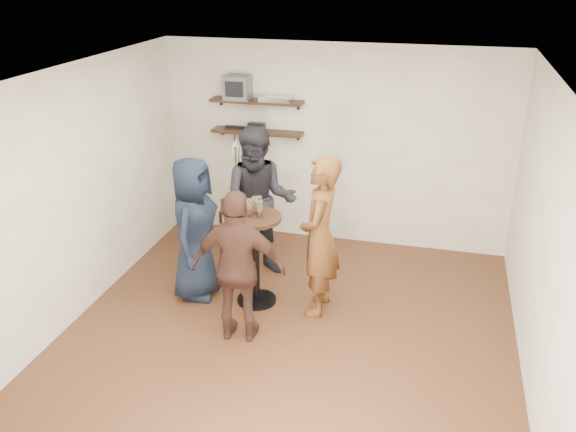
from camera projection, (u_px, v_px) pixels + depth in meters
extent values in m
cube|color=#4D2618|center=(285.00, 342.00, 6.12)|extent=(4.50, 5.00, 0.04)
cube|color=white|center=(285.00, 77.00, 5.08)|extent=(4.50, 5.00, 0.04)
cube|color=white|center=(335.00, 146.00, 7.84)|extent=(4.50, 0.04, 2.60)
cube|color=white|center=(169.00, 399.00, 3.36)|extent=(4.50, 0.04, 2.60)
cube|color=white|center=(67.00, 199.00, 6.13)|extent=(0.04, 5.00, 2.60)
cube|color=white|center=(548.00, 249.00, 5.08)|extent=(0.04, 5.00, 2.60)
cube|color=black|center=(257.00, 101.00, 7.73)|extent=(1.20, 0.25, 0.04)
cube|color=black|center=(257.00, 132.00, 7.89)|extent=(1.20, 0.25, 0.04)
cube|color=#59595B|center=(238.00, 87.00, 7.72)|extent=(0.32, 0.30, 0.30)
cube|color=silver|center=(276.00, 99.00, 7.65)|extent=(0.40, 0.24, 0.06)
cube|color=black|center=(257.00, 127.00, 7.86)|extent=(0.22, 0.10, 0.10)
cube|color=black|center=(237.00, 127.00, 7.99)|extent=(0.30, 0.05, 0.03)
cube|color=black|center=(239.00, 206.00, 7.92)|extent=(0.61, 0.61, 0.04)
cylinder|color=black|center=(221.00, 230.00, 7.91)|extent=(0.04, 0.04, 0.54)
cylinder|color=black|center=(249.00, 233.00, 7.82)|extent=(0.04, 0.04, 0.54)
cylinder|color=black|center=(231.00, 219.00, 8.25)|extent=(0.04, 0.04, 0.54)
cylinder|color=black|center=(258.00, 222.00, 8.16)|extent=(0.04, 0.04, 0.54)
cylinder|color=white|center=(239.00, 195.00, 7.86)|extent=(0.13, 0.13, 0.28)
cylinder|color=#2A7722|center=(236.00, 173.00, 7.75)|extent=(0.01, 0.07, 0.51)
cone|color=white|center=(233.00, 149.00, 7.63)|extent=(0.07, 0.08, 0.11)
cylinder|color=#2A7722|center=(239.00, 171.00, 7.74)|extent=(0.03, 0.05, 0.57)
cone|color=white|center=(241.00, 145.00, 7.61)|extent=(0.10, 0.11, 0.12)
cylinder|color=#2A7722|center=(237.00, 170.00, 7.71)|extent=(0.09, 0.08, 0.62)
cone|color=white|center=(236.00, 142.00, 7.54)|extent=(0.12, 0.12, 0.12)
cylinder|color=black|center=(255.00, 218.00, 6.41)|extent=(0.57, 0.57, 0.04)
cylinder|color=black|center=(256.00, 260.00, 6.60)|extent=(0.08, 0.08, 0.96)
cylinder|color=black|center=(257.00, 300.00, 6.80)|extent=(0.44, 0.44, 0.03)
cylinder|color=silver|center=(249.00, 216.00, 6.39)|extent=(0.06, 0.06, 0.00)
cylinder|color=silver|center=(249.00, 212.00, 6.37)|extent=(0.01, 0.01, 0.08)
cylinder|color=silver|center=(249.00, 204.00, 6.33)|extent=(0.06, 0.06, 0.10)
cylinder|color=#EEBA62|center=(249.00, 206.00, 6.34)|extent=(0.06, 0.06, 0.06)
cylinder|color=silver|center=(260.00, 218.00, 6.34)|extent=(0.05, 0.05, 0.00)
cylinder|color=silver|center=(260.00, 214.00, 6.33)|extent=(0.01, 0.01, 0.08)
cylinder|color=silver|center=(260.00, 206.00, 6.29)|extent=(0.06, 0.06, 0.10)
cylinder|color=#EEBA62|center=(260.00, 208.00, 6.30)|extent=(0.06, 0.06, 0.05)
cylinder|color=silver|center=(255.00, 213.00, 6.46)|extent=(0.06, 0.06, 0.00)
cylinder|color=silver|center=(255.00, 209.00, 6.44)|extent=(0.01, 0.01, 0.08)
cylinder|color=silver|center=(255.00, 201.00, 6.41)|extent=(0.06, 0.06, 0.10)
cylinder|color=#EEBA62|center=(255.00, 203.00, 6.42)|extent=(0.06, 0.06, 0.06)
cylinder|color=silver|center=(259.00, 216.00, 6.40)|extent=(0.06, 0.06, 0.00)
cylinder|color=silver|center=(259.00, 211.00, 6.38)|extent=(0.01, 0.01, 0.09)
cylinder|color=silver|center=(259.00, 202.00, 6.34)|extent=(0.07, 0.07, 0.12)
cylinder|color=#EEBA62|center=(259.00, 204.00, 6.35)|extent=(0.07, 0.07, 0.06)
imported|color=#A91413|center=(320.00, 237.00, 6.31)|extent=(0.43, 0.64, 1.74)
imported|color=black|center=(259.00, 203.00, 7.09)|extent=(1.01, 0.87, 1.81)
imported|color=black|center=(194.00, 229.00, 6.64)|extent=(0.52, 0.80, 1.62)
imported|color=#41261B|center=(239.00, 268.00, 5.87)|extent=(0.94, 0.45, 1.57)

